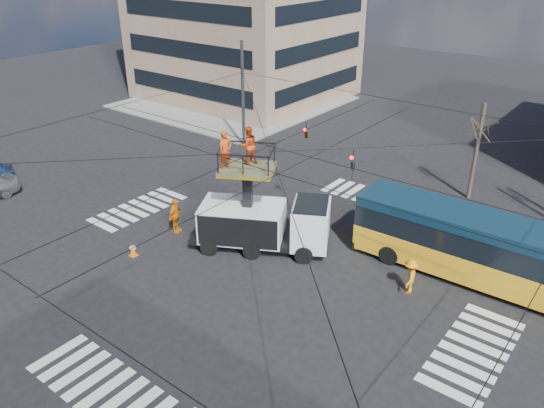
{
  "coord_description": "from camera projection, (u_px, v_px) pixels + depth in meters",
  "views": [
    {
      "loc": [
        13.59,
        -17.37,
        14.23
      ],
      "look_at": [
        -0.82,
        1.16,
        2.62
      ],
      "focal_mm": 35.0,
      "sensor_mm": 36.0,
      "label": 1
    }
  ],
  "objects": [
    {
      "name": "city_bus",
      "position": [
        497.0,
        252.0,
        23.81
      ],
      "size": [
        13.25,
        2.98,
        3.2
      ],
      "rotation": [
        0.0,
        0.0,
        0.03
      ],
      "color": "orange",
      "rests_on": "ground"
    },
    {
      "name": "traffic_cone",
      "position": [
        133.0,
        250.0,
        26.68
      ],
      "size": [
        0.36,
        0.36,
        0.68
      ],
      "primitive_type": "cone",
      "color": "#F9640A",
      "rests_on": "ground"
    },
    {
      "name": "ground",
      "position": [
        271.0,
        264.0,
        26.08
      ],
      "size": [
        120.0,
        120.0,
        0.0
      ],
      "primitive_type": "plane",
      "color": "black",
      "rests_on": "ground"
    },
    {
      "name": "overhead_network",
      "position": [
        275.0,
        182.0,
        24.5
      ],
      "size": [
        24.24,
        24.24,
        8.0
      ],
      "color": "#2D2D30",
      "rests_on": "ground"
    },
    {
      "name": "tree_a",
      "position": [
        481.0,
        126.0,
        30.83
      ],
      "size": [
        2.0,
        2.0,
        6.0
      ],
      "color": "#382B21",
      "rests_on": "ground"
    },
    {
      "name": "utility_truck",
      "position": [
        264.0,
        211.0,
        26.65
      ],
      "size": [
        7.25,
        5.38,
        6.36
      ],
      "rotation": [
        0.0,
        0.0,
        0.5
      ],
      "color": "black",
      "rests_on": "ground"
    },
    {
      "name": "crosswalks",
      "position": [
        271.0,
        264.0,
        26.07
      ],
      "size": [
        22.4,
        22.4,
        0.02
      ],
      "primitive_type": null,
      "color": "silver",
      "rests_on": "ground"
    },
    {
      "name": "sidewalk_nw",
      "position": [
        234.0,
        102.0,
        52.47
      ],
      "size": [
        18.0,
        18.0,
        0.12
      ],
      "primitive_type": "cube",
      "color": "slate",
      "rests_on": "ground"
    },
    {
      "name": "worker_ground",
      "position": [
        175.0,
        216.0,
        28.58
      ],
      "size": [
        0.81,
        1.24,
        1.97
      ],
      "primitive_type": "imported",
      "rotation": [
        0.0,
        0.0,
        1.88
      ],
      "color": "orange",
      "rests_on": "ground"
    },
    {
      "name": "flagger",
      "position": [
        410.0,
        276.0,
        23.65
      ],
      "size": [
        0.87,
        1.21,
        1.68
      ],
      "primitive_type": "imported",
      "rotation": [
        0.0,
        0.0,
        -1.33
      ],
      "color": "orange",
      "rests_on": "ground"
    }
  ]
}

